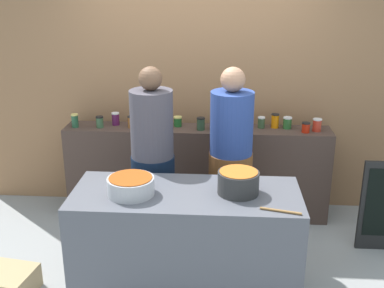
{
  "coord_description": "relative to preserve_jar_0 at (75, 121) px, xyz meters",
  "views": [
    {
      "loc": [
        0.26,
        -3.49,
        2.4
      ],
      "look_at": [
        0.0,
        0.35,
        1.05
      ],
      "focal_mm": 44.57,
      "sensor_mm": 36.0,
      "label": 1
    }
  ],
  "objects": [
    {
      "name": "cooking_pot_left",
      "position": [
        0.84,
        -1.41,
        -0.06
      ],
      "size": [
        0.34,
        0.34,
        0.13
      ],
      "color": "#B7B7BC",
      "rests_on": "prep_table"
    },
    {
      "name": "preserve_jar_13",
      "position": [
        2.31,
        -0.02,
        -0.02
      ],
      "size": [
        0.08,
        0.08,
        0.1
      ],
      "color": "red",
      "rests_on": "display_shelf"
    },
    {
      "name": "display_shelf",
      "position": [
        1.24,
        0.05,
        -0.55
      ],
      "size": [
        2.7,
        0.36,
        0.96
      ],
      "primitive_type": "cube",
      "color": "#45342C",
      "rests_on": "ground"
    },
    {
      "name": "preserve_jar_11",
      "position": [
        2.03,
        0.12,
        0.0
      ],
      "size": [
        0.08,
        0.08,
        0.14
      ],
      "color": "orange",
      "rests_on": "display_shelf"
    },
    {
      "name": "cooking_pot_center",
      "position": [
        1.62,
        -1.33,
        -0.04
      ],
      "size": [
        0.3,
        0.3,
        0.17
      ],
      "color": "#2D2D2D",
      "rests_on": "prep_table"
    },
    {
      "name": "preserve_jar_6",
      "position": [
        1.04,
        0.1,
        -0.02
      ],
      "size": [
        0.09,
        0.09,
        0.1
      ],
      "color": "#1F5A25",
      "rests_on": "display_shelf"
    },
    {
      "name": "wooden_spoon",
      "position": [
        1.9,
        -1.62,
        -0.12
      ],
      "size": [
        0.28,
        0.09,
        0.02
      ],
      "primitive_type": "cylinder",
      "rotation": [
        1.57,
        0.0,
        4.46
      ],
      "color": "#9E703D",
      "rests_on": "prep_table"
    },
    {
      "name": "preserve_jar_9",
      "position": [
        1.65,
        0.01,
        -0.02
      ],
      "size": [
        0.08,
        0.08,
        0.1
      ],
      "color": "orange",
      "rests_on": "display_shelf"
    },
    {
      "name": "cook_in_cap",
      "position": [
        1.58,
        -0.54,
        -0.27
      ],
      "size": [
        0.4,
        0.4,
        1.69
      ],
      "color": "brown",
      "rests_on": "ground"
    },
    {
      "name": "preserve_jar_14",
      "position": [
        2.43,
        0.04,
        -0.01
      ],
      "size": [
        0.09,
        0.09,
        0.13
      ],
      "color": "red",
      "rests_on": "display_shelf"
    },
    {
      "name": "prep_table",
      "position": [
        1.24,
        -1.35,
        -0.58
      ],
      "size": [
        1.7,
        0.7,
        0.9
      ],
      "primitive_type": "cube",
      "color": "#50535C",
      "rests_on": "ground"
    },
    {
      "name": "preserve_jar_5",
      "position": [
        0.86,
        0.0,
        0.0
      ],
      "size": [
        0.07,
        0.07,
        0.15
      ],
      "color": "orange",
      "rests_on": "display_shelf"
    },
    {
      "name": "preserve_jar_0",
      "position": [
        0.0,
        0.0,
        0.0
      ],
      "size": [
        0.07,
        0.07,
        0.14
      ],
      "color": "#255235",
      "rests_on": "display_shelf"
    },
    {
      "name": "preserve_jar_8",
      "position": [
        1.41,
        0.04,
        -0.0
      ],
      "size": [
        0.08,
        0.08,
        0.13
      ],
      "color": "#21472F",
      "rests_on": "display_shelf"
    },
    {
      "name": "cook_with_tongs",
      "position": [
        0.9,
        -0.74,
        -0.25
      ],
      "size": [
        0.38,
        0.38,
        1.72
      ],
      "color": "black",
      "rests_on": "ground"
    },
    {
      "name": "preserve_jar_2",
      "position": [
        0.39,
        0.11,
        -0.0
      ],
      "size": [
        0.08,
        0.08,
        0.13
      ],
      "color": "#501843",
      "rests_on": "display_shelf"
    },
    {
      "name": "storefront_wall",
      "position": [
        1.24,
        0.4,
        0.47
      ],
      "size": [
        4.8,
        0.12,
        3.0
      ],
      "primitive_type": "cube",
      "color": "#956946",
      "rests_on": "ground"
    },
    {
      "name": "preserve_jar_4",
      "position": [
        0.68,
        0.03,
        -0.0
      ],
      "size": [
        0.08,
        0.08,
        0.13
      ],
      "color": "#80450A",
      "rests_on": "display_shelf"
    },
    {
      "name": "ground",
      "position": [
        1.24,
        -1.05,
        -1.03
      ],
      "size": [
        12.0,
        12.0,
        0.0
      ],
      "primitive_type": "plane",
      "color": "gray"
    },
    {
      "name": "preserve_jar_12",
      "position": [
        2.15,
        0.11,
        -0.01
      ],
      "size": [
        0.09,
        0.09,
        0.12
      ],
      "color": "#2A5F2B",
      "rests_on": "display_shelf"
    },
    {
      "name": "preserve_jar_7",
      "position": [
        1.28,
        -0.01,
        -0.0
      ],
      "size": [
        0.08,
        0.08,
        0.13
      ],
      "color": "#2C472F",
      "rests_on": "display_shelf"
    },
    {
      "name": "preserve_jar_3",
      "position": [
        0.58,
        0.03,
        -0.01
      ],
      "size": [
        0.08,
        0.08,
        0.12
      ],
      "color": "brown",
      "rests_on": "display_shelf"
    },
    {
      "name": "bread_crate",
      "position": [
        -0.19,
        -1.44,
        -0.93
      ],
      "size": [
        0.48,
        0.42,
        0.2
      ],
      "primitive_type": "cube",
      "rotation": [
        0.0,
        0.0,
        -0.16
      ],
      "color": "tan",
      "rests_on": "ground"
    },
    {
      "name": "preserve_jar_1",
      "position": [
        0.25,
        0.01,
        -0.01
      ],
      "size": [
        0.08,
        0.08,
        0.12
      ],
      "color": "#395B3A",
      "rests_on": "display_shelf"
    },
    {
      "name": "preserve_jar_10",
      "position": [
        1.89,
        0.11,
        -0.01
      ],
      "size": [
        0.07,
        0.07,
        0.11
      ],
      "color": "#344E30",
      "rests_on": "display_shelf"
    }
  ]
}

